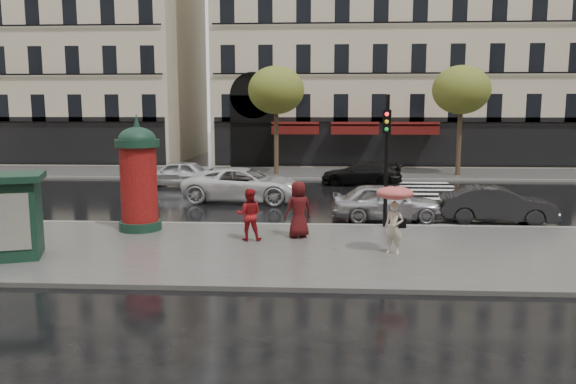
# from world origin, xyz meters

# --- Properties ---
(ground) EXTENTS (160.00, 160.00, 0.00)m
(ground) POSITION_xyz_m (0.00, 0.00, 0.00)
(ground) COLOR black
(ground) RESTS_ON ground
(near_sidewalk) EXTENTS (90.00, 7.00, 0.12)m
(near_sidewalk) POSITION_xyz_m (0.00, -0.50, 0.06)
(near_sidewalk) COLOR #474744
(near_sidewalk) RESTS_ON ground
(far_sidewalk) EXTENTS (90.00, 6.00, 0.12)m
(far_sidewalk) POSITION_xyz_m (0.00, 19.00, 0.06)
(far_sidewalk) COLOR #474744
(far_sidewalk) RESTS_ON ground
(near_kerb) EXTENTS (90.00, 0.25, 0.14)m
(near_kerb) POSITION_xyz_m (0.00, 3.00, 0.07)
(near_kerb) COLOR slate
(near_kerb) RESTS_ON ground
(far_kerb) EXTENTS (90.00, 0.25, 0.14)m
(far_kerb) POSITION_xyz_m (0.00, 16.00, 0.07)
(far_kerb) COLOR slate
(far_kerb) RESTS_ON ground
(zebra_crossing) EXTENTS (3.60, 11.75, 0.01)m
(zebra_crossing) POSITION_xyz_m (6.00, 9.60, 0.01)
(zebra_crossing) COLOR silver
(zebra_crossing) RESTS_ON ground
(bldg_far_corner) EXTENTS (26.00, 14.00, 22.90)m
(bldg_far_corner) POSITION_xyz_m (6.00, 30.00, 11.31)
(bldg_far_corner) COLOR #B7A88C
(bldg_far_corner) RESTS_ON ground
(bldg_far_left) EXTENTS (24.00, 14.00, 22.90)m
(bldg_far_left) POSITION_xyz_m (-22.00, 30.00, 11.31)
(bldg_far_left) COLOR #B7A88C
(bldg_far_left) RESTS_ON ground
(tree_far_left) EXTENTS (3.40, 3.40, 6.64)m
(tree_far_left) POSITION_xyz_m (-2.00, 18.00, 5.17)
(tree_far_left) COLOR #38281C
(tree_far_left) RESTS_ON ground
(tree_far_right) EXTENTS (3.40, 3.40, 6.64)m
(tree_far_right) POSITION_xyz_m (9.00, 18.00, 5.17)
(tree_far_right) COLOR #38281C
(tree_far_right) RESTS_ON ground
(woman_umbrella) EXTENTS (1.01, 1.01, 1.95)m
(woman_umbrella) POSITION_xyz_m (2.71, -0.84, 1.41)
(woman_umbrella) COLOR beige
(woman_umbrella) RESTS_ON near_sidewalk
(woman_red) EXTENTS (0.80, 0.63, 1.60)m
(woman_red) POSITION_xyz_m (-1.51, 0.53, 0.92)
(woman_red) COLOR maroon
(woman_red) RESTS_ON near_sidewalk
(man_burgundy) EXTENTS (1.03, 0.88, 1.78)m
(man_burgundy) POSITION_xyz_m (-0.02, 1.00, 1.01)
(man_burgundy) COLOR #420D0E
(man_burgundy) RESTS_ON near_sidewalk
(morris_column) EXTENTS (1.43, 1.43, 3.85)m
(morris_column) POSITION_xyz_m (-5.32, 1.83, 1.96)
(morris_column) COLOR #122F21
(morris_column) RESTS_ON near_sidewalk
(traffic_light) EXTENTS (0.31, 0.43, 4.47)m
(traffic_light) POSITION_xyz_m (2.87, 2.71, 2.83)
(traffic_light) COLOR black
(traffic_light) RESTS_ON near_sidewalk
(newsstand) EXTENTS (2.32, 2.14, 2.28)m
(newsstand) POSITION_xyz_m (-7.75, -1.84, 1.29)
(newsstand) COLOR #122F21
(newsstand) RESTS_ON near_sidewalk
(car_silver) EXTENTS (4.11, 1.69, 1.40)m
(car_silver) POSITION_xyz_m (3.14, 4.44, 0.70)
(car_silver) COLOR #B2B1B6
(car_silver) RESTS_ON ground
(car_darkgrey) EXTENTS (4.17, 1.80, 1.34)m
(car_darkgrey) POSITION_xyz_m (7.07, 4.20, 0.67)
(car_darkgrey) COLOR black
(car_darkgrey) RESTS_ON ground
(car_white) EXTENTS (5.64, 3.01, 1.51)m
(car_white) POSITION_xyz_m (-2.69, 8.40, 0.75)
(car_white) COLOR silver
(car_white) RESTS_ON ground
(car_black) EXTENTS (4.48, 2.15, 1.26)m
(car_black) POSITION_xyz_m (2.92, 14.12, 0.63)
(car_black) COLOR black
(car_black) RESTS_ON ground
(car_far_silver) EXTENTS (4.06, 1.68, 1.38)m
(car_far_silver) POSITION_xyz_m (-7.01, 13.00, 0.69)
(car_far_silver) COLOR silver
(car_far_silver) RESTS_ON ground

